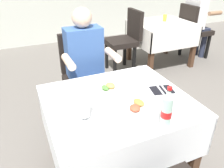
{
  "coord_description": "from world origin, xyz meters",
  "views": [
    {
      "loc": [
        -0.65,
        -1.19,
        1.63
      ],
      "look_at": [
        -0.04,
        0.19,
        0.81
      ],
      "focal_mm": 36.43,
      "sensor_mm": 36.0,
      "label": 1
    }
  ],
  "objects_px": {
    "plate_far_diner": "(105,89)",
    "beer_glass_left": "(84,106)",
    "background_dining_table": "(161,33)",
    "background_chair_left": "(126,37)",
    "background_table_tumbler": "(165,18)",
    "seated_diner_far": "(86,64)",
    "chair_far_diner_seat": "(84,74)",
    "cola_bottle_primary": "(167,109)",
    "background_patron": "(197,19)",
    "napkin_cutlery_set": "(162,90)",
    "background_chair_right": "(193,28)",
    "main_dining_table": "(117,118)",
    "plate_near_camera": "(135,106)"
  },
  "relations": [
    {
      "from": "background_table_tumbler",
      "to": "seated_diner_far",
      "type": "bearing_deg",
      "value": -146.42
    },
    {
      "from": "plate_far_diner",
      "to": "background_table_tumbler",
      "type": "distance_m",
      "value": 2.51
    },
    {
      "from": "background_patron",
      "to": "chair_far_diner_seat",
      "type": "bearing_deg",
      "value": -157.39
    },
    {
      "from": "seated_diner_far",
      "to": "background_patron",
      "type": "bearing_deg",
      "value": 24.77
    },
    {
      "from": "chair_far_diner_seat",
      "to": "background_dining_table",
      "type": "relative_size",
      "value": 1.02
    },
    {
      "from": "napkin_cutlery_set",
      "to": "background_chair_right",
      "type": "bearing_deg",
      "value": 43.33
    },
    {
      "from": "background_table_tumbler",
      "to": "napkin_cutlery_set",
      "type": "bearing_deg",
      "value": -125.62
    },
    {
      "from": "background_chair_left",
      "to": "napkin_cutlery_set",
      "type": "bearing_deg",
      "value": -108.45
    },
    {
      "from": "cola_bottle_primary",
      "to": "background_chair_left",
      "type": "distance_m",
      "value": 2.43
    },
    {
      "from": "background_dining_table",
      "to": "background_chair_left",
      "type": "bearing_deg",
      "value": 180.0
    },
    {
      "from": "plate_far_diner",
      "to": "beer_glass_left",
      "type": "distance_m",
      "value": 0.4
    },
    {
      "from": "chair_far_diner_seat",
      "to": "cola_bottle_primary",
      "type": "xyz_separation_m",
      "value": [
        0.14,
        -1.24,
        0.29
      ]
    },
    {
      "from": "main_dining_table",
      "to": "chair_far_diner_seat",
      "type": "xyz_separation_m",
      "value": [
        -0.0,
        0.85,
        -0.0
      ]
    },
    {
      "from": "main_dining_table",
      "to": "seated_diner_far",
      "type": "xyz_separation_m",
      "value": [
        -0.0,
        0.74,
        0.15
      ]
    },
    {
      "from": "plate_near_camera",
      "to": "beer_glass_left",
      "type": "relative_size",
      "value": 1.22
    },
    {
      "from": "plate_near_camera",
      "to": "cola_bottle_primary",
      "type": "xyz_separation_m",
      "value": [
        0.07,
        -0.25,
        0.11
      ]
    },
    {
      "from": "main_dining_table",
      "to": "beer_glass_left",
      "type": "relative_size",
      "value": 5.0
    },
    {
      "from": "seated_diner_far",
      "to": "plate_near_camera",
      "type": "xyz_separation_m",
      "value": [
        0.07,
        -0.89,
        0.03
      ]
    },
    {
      "from": "background_patron",
      "to": "main_dining_table",
      "type": "bearing_deg",
      "value": -142.47
    },
    {
      "from": "plate_far_diner",
      "to": "napkin_cutlery_set",
      "type": "bearing_deg",
      "value": -23.01
    },
    {
      "from": "beer_glass_left",
      "to": "napkin_cutlery_set",
      "type": "bearing_deg",
      "value": 9.92
    },
    {
      "from": "background_patron",
      "to": "cola_bottle_primary",
      "type": "bearing_deg",
      "value": -135.31
    },
    {
      "from": "background_chair_left",
      "to": "background_table_tumbler",
      "type": "distance_m",
      "value": 0.79
    },
    {
      "from": "chair_far_diner_seat",
      "to": "background_table_tumbler",
      "type": "bearing_deg",
      "value": 31.06
    },
    {
      "from": "chair_far_diner_seat",
      "to": "cola_bottle_primary",
      "type": "bearing_deg",
      "value": -83.44
    },
    {
      "from": "cola_bottle_primary",
      "to": "plate_near_camera",
      "type": "bearing_deg",
      "value": 106.62
    },
    {
      "from": "beer_glass_left",
      "to": "background_table_tumbler",
      "type": "height_order",
      "value": "beer_glass_left"
    },
    {
      "from": "beer_glass_left",
      "to": "background_chair_right",
      "type": "bearing_deg",
      "value": 36.83
    },
    {
      "from": "plate_far_diner",
      "to": "beer_glass_left",
      "type": "bearing_deg",
      "value": -131.85
    },
    {
      "from": "background_dining_table",
      "to": "background_patron",
      "type": "distance_m",
      "value": 0.75
    },
    {
      "from": "background_chair_left",
      "to": "background_table_tumbler",
      "type": "relative_size",
      "value": 8.82
    },
    {
      "from": "plate_far_diner",
      "to": "background_patron",
      "type": "relative_size",
      "value": 0.19
    },
    {
      "from": "chair_far_diner_seat",
      "to": "background_patron",
      "type": "height_order",
      "value": "background_patron"
    },
    {
      "from": "napkin_cutlery_set",
      "to": "background_table_tumbler",
      "type": "xyz_separation_m",
      "value": [
        1.39,
        1.93,
        0.05
      ]
    },
    {
      "from": "plate_far_diner",
      "to": "beer_glass_left",
      "type": "xyz_separation_m",
      "value": [
        -0.26,
        -0.29,
        0.09
      ]
    },
    {
      "from": "chair_far_diner_seat",
      "to": "background_chair_right",
      "type": "distance_m",
      "value": 2.57
    },
    {
      "from": "chair_far_diner_seat",
      "to": "background_chair_right",
      "type": "height_order",
      "value": "same"
    },
    {
      "from": "background_chair_right",
      "to": "background_table_tumbler",
      "type": "relative_size",
      "value": 8.82
    },
    {
      "from": "chair_far_diner_seat",
      "to": "background_table_tumbler",
      "type": "distance_m",
      "value": 2.07
    },
    {
      "from": "main_dining_table",
      "to": "chair_far_diner_seat",
      "type": "height_order",
      "value": "chair_far_diner_seat"
    },
    {
      "from": "background_patron",
      "to": "background_table_tumbler",
      "type": "distance_m",
      "value": 0.66
    },
    {
      "from": "chair_far_diner_seat",
      "to": "plate_far_diner",
      "type": "xyz_separation_m",
      "value": [
        -0.03,
        -0.7,
        0.19
      ]
    },
    {
      "from": "background_chair_left",
      "to": "main_dining_table",
      "type": "bearing_deg",
      "value": -118.43
    },
    {
      "from": "plate_near_camera",
      "to": "seated_diner_far",
      "type": "bearing_deg",
      "value": 94.5
    },
    {
      "from": "chair_far_diner_seat",
      "to": "plate_near_camera",
      "type": "relative_size",
      "value": 3.77
    },
    {
      "from": "cola_bottle_primary",
      "to": "chair_far_diner_seat",
      "type": "bearing_deg",
      "value": 96.56
    },
    {
      "from": "main_dining_table",
      "to": "cola_bottle_primary",
      "type": "bearing_deg",
      "value": -70.01
    },
    {
      "from": "background_patron",
      "to": "beer_glass_left",
      "type": "bearing_deg",
      "value": -143.67
    },
    {
      "from": "seated_diner_far",
      "to": "napkin_cutlery_set",
      "type": "xyz_separation_m",
      "value": [
        0.38,
        -0.76,
        0.02
      ]
    },
    {
      "from": "seated_diner_far",
      "to": "beer_glass_left",
      "type": "height_order",
      "value": "seated_diner_far"
    }
  ]
}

